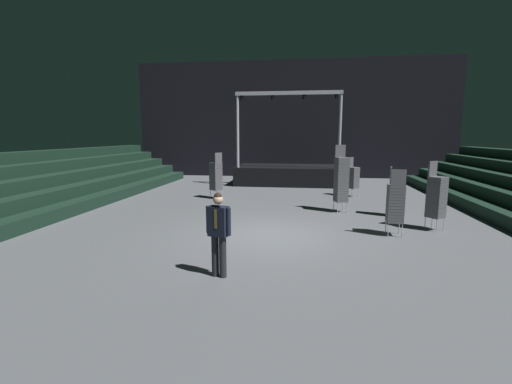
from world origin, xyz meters
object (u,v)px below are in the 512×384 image
Objects in this scene: chair_stack_front_left at (216,176)px; chair_stack_mid_left at (353,177)px; stage_riser at (288,174)px; chair_stack_mid_centre at (395,192)px; chair_stack_rear_left at (436,196)px; man_with_tie at (218,230)px; chair_stack_front_right at (395,203)px; chair_stack_mid_right at (341,179)px.

chair_stack_front_left reaches higher than chair_stack_mid_left.
stage_riser reaches higher than chair_stack_front_left.
chair_stack_front_left reaches higher than chair_stack_mid_centre.
man_with_tie is at bearing -1.89° from chair_stack_rear_left.
stage_riser is 6.37m from chair_stack_front_left.
chair_stack_mid_centre is (0.98, -4.11, -0.04)m from chair_stack_mid_left.
chair_stack_front_right is 1.62m from chair_stack_rear_left.
chair_stack_rear_left is at bearing 36.34° from chair_stack_mid_centre.
chair_stack_front_left reaches higher than man_with_tie.
stage_riser is 11.45m from chair_stack_front_right.
chair_stack_mid_right reaches higher than chair_stack_rear_left.
chair_stack_mid_centre is at bearing -75.09° from chair_stack_front_left.
chair_stack_front_left is 6.52m from chair_stack_mid_left.
chair_stack_mid_left is (6.35, 1.44, -0.13)m from chair_stack_front_left.
chair_stack_rear_left is (5.74, 4.52, 0.06)m from man_with_tie.
chair_stack_front_left is 5.88m from chair_stack_mid_right.
chair_stack_mid_right is 3.50m from chair_stack_rear_left.
chair_stack_rear_left is (2.65, -2.28, -0.21)m from chair_stack_mid_right.
chair_stack_front_right is 3.37m from chair_stack_mid_right.
chair_stack_front_left is at bearing -96.90° from chair_stack_mid_centre.
man_with_tie is 0.94× the size of chair_stack_mid_left.
man_with_tie is 8.04m from chair_stack_mid_centre.
chair_stack_mid_right reaches higher than chair_stack_front_right.
chair_stack_front_right is 6.74m from chair_stack_mid_left.
chair_stack_mid_right is at bearing -80.86° from chair_stack_rear_left.
stage_riser is at bearing -90.78° from chair_stack_mid_right.
stage_riser is 3.44× the size of chair_stack_mid_centre.
chair_stack_front_left is at bearing -31.78° from chair_stack_mid_left.
chair_stack_front_left is 7.80m from chair_stack_mid_centre.
chair_stack_mid_left is at bearing 94.83° from chair_stack_front_right.
chair_stack_front_right is (6.71, -5.29, -0.08)m from chair_stack_front_left.
chair_stack_mid_right reaches higher than chair_stack_front_left.
chair_stack_mid_centre is at bearing -106.84° from chair_stack_rear_left.
stage_riser is 3.28× the size of chair_stack_mid_left.
stage_riser reaches higher than man_with_tie.
man_with_tie is 9.29m from chair_stack_front_left.
chair_stack_front_right reaches higher than chair_stack_mid_left.
stage_riser is at bearing -96.03° from chair_stack_mid_left.
chair_stack_mid_centre is at bearing 147.69° from chair_stack_mid_right.
chair_stack_rear_left is (5.04, -10.03, 0.45)m from stage_riser.
chair_stack_front_left is at bearing 143.53° from chair_stack_front_right.
chair_stack_mid_left is at bearing -51.48° from stage_riser.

